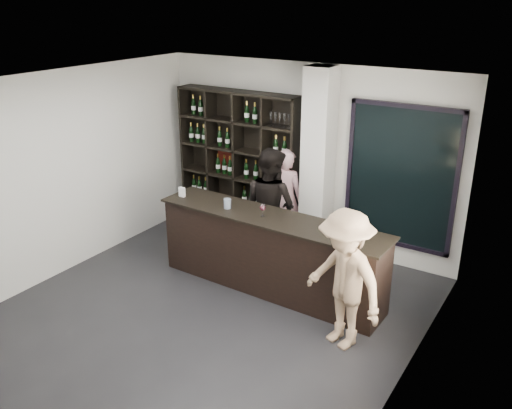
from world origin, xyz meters
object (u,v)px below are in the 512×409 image
Objects in this scene: tasting_counter at (270,253)px; taster_black at (270,206)px; taster_pink at (286,199)px; wine_shelf at (239,163)px; customer at (344,280)px.

taster_black reaches higher than tasting_counter.
taster_pink is at bearing 112.58° from tasting_counter.
taster_pink is 0.92× the size of taster_black.
wine_shelf is 0.73× the size of tasting_counter.
wine_shelf is at bearing 137.22° from tasting_counter.
tasting_counter is at bearing 133.95° from taster_black.
taster_black is (1.05, -0.72, -0.31)m from wine_shelf.
wine_shelf is 2.20m from tasting_counter.
customer is at bearing 132.16° from taster_pink.
taster_pink is at bearing 155.04° from customer.
wine_shelf is 1.47× the size of taster_pink.
tasting_counter is 1.42m from taster_pink.
wine_shelf reaches higher than tasting_counter.
taster_black is at bearing 93.67° from taster_pink.
customer reaches higher than taster_pink.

